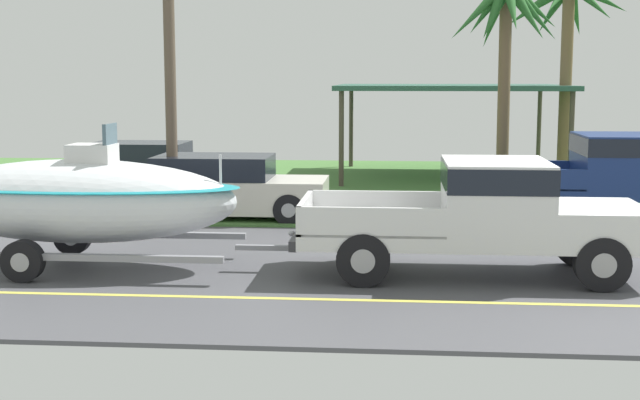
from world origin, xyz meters
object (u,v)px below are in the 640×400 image
object	(u,v)px
utility_pole	(169,6)
parked_pickup_background	(614,173)
pickup_truck_towing	(492,212)
parked_sedan_far	(222,188)
carport_awning	(450,89)
boat_on_trailer	(77,200)
parked_sedan_near	(147,169)
palm_tree_near_right	(506,25)
palm_tree_near_left	(566,24)

from	to	relation	value
utility_pole	parked_pickup_background	bearing A→B (deg)	4.56
pickup_truck_towing	parked_pickup_background	xyz separation A→B (m)	(3.19, 5.65, 0.02)
pickup_truck_towing	parked_pickup_background	bearing A→B (deg)	60.55
parked_pickup_background	utility_pole	xyz separation A→B (m)	(-9.49, -0.76, 3.51)
parked_sedan_far	carport_awning	size ratio (longest dim) A/B	0.66
carport_awning	boat_on_trailer	bearing A→B (deg)	-116.79
carport_awning	utility_pole	distance (m)	10.75
parked_sedan_near	palm_tree_near_right	world-z (taller)	palm_tree_near_right
parked_pickup_background	palm_tree_near_left	xyz separation A→B (m)	(-0.08, 5.75, 3.47)
palm_tree_near_left	palm_tree_near_right	xyz separation A→B (m)	(-2.09, -4.02, -0.24)
boat_on_trailer	parked_pickup_background	bearing A→B (deg)	29.95
boat_on_trailer	parked_pickup_background	world-z (taller)	boat_on_trailer
pickup_truck_towing	parked_pickup_background	size ratio (longest dim) A/B	0.97
palm_tree_near_right	carport_awning	bearing A→B (deg)	98.63
boat_on_trailer	parked_sedan_near	xyz separation A→B (m)	(-1.36, 8.77, -0.44)
utility_pole	parked_sedan_near	bearing A→B (deg)	113.44
parked_pickup_background	utility_pole	world-z (taller)	utility_pole
palm_tree_near_right	parked_sedan_near	bearing A→B (deg)	171.21
parked_pickup_background	parked_sedan_near	bearing A→B (deg)	164.37
boat_on_trailer	parked_sedan_far	size ratio (longest dim) A/B	1.43
boat_on_trailer	palm_tree_near_right	size ratio (longest dim) A/B	1.16
palm_tree_near_right	utility_pole	distance (m)	7.73
parked_pickup_background	parked_sedan_far	world-z (taller)	parked_pickup_background
boat_on_trailer	utility_pole	bearing A→B (deg)	86.27
pickup_truck_towing	parked_sedan_far	distance (m)	7.37
parked_pickup_background	palm_tree_near_left	distance (m)	6.72
parked_sedan_near	palm_tree_near_left	distance (m)	12.02
parked_sedan_near	carport_awning	world-z (taller)	carport_awning
parked_pickup_background	parked_sedan_far	distance (m)	8.48
parked_pickup_background	utility_pole	bearing A→B (deg)	-175.44
parked_sedan_near	parked_sedan_far	size ratio (longest dim) A/B	0.98
boat_on_trailer	palm_tree_near_right	xyz separation A→B (m)	(7.63, 7.38, 3.15)
parked_sedan_far	palm_tree_near_left	size ratio (longest dim) A/B	0.76
palm_tree_near_left	utility_pole	size ratio (longest dim) A/B	0.67
parked_pickup_background	parked_sedan_far	size ratio (longest dim) A/B	1.27
palm_tree_near_left	utility_pole	bearing A→B (deg)	-145.31
parked_sedan_far	palm_tree_near_right	bearing A→B (deg)	19.61
carport_awning	utility_pole	world-z (taller)	utility_pole
parked_sedan_far	parked_sedan_near	bearing A→B (deg)	126.75
parked_sedan_far	utility_pole	bearing A→B (deg)	-166.20
boat_on_trailer	parked_pickup_background	distance (m)	11.32
palm_tree_near_right	utility_pole	world-z (taller)	utility_pole
pickup_truck_towing	utility_pole	distance (m)	8.72
parked_sedan_near	carport_awning	xyz separation A→B (m)	(8.09, 4.55, 2.03)
parked_sedan_near	palm_tree_near_left	world-z (taller)	palm_tree_near_left
palm_tree_near_left	utility_pole	distance (m)	11.44
parked_pickup_background	palm_tree_near_right	distance (m)	4.27
carport_awning	parked_sedan_far	bearing A→B (deg)	-123.35
parked_sedan_near	pickup_truck_towing	bearing A→B (deg)	-47.72
pickup_truck_towing	palm_tree_near_right	distance (m)	8.13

